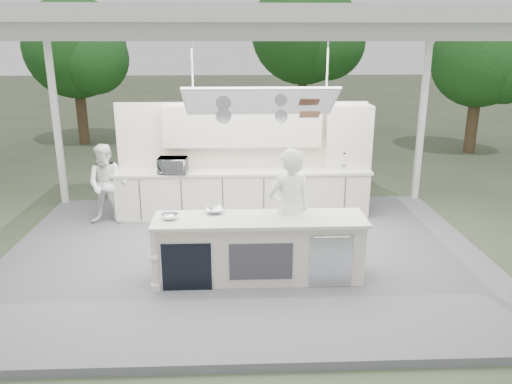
{
  "coord_description": "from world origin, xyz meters",
  "views": [
    {
      "loc": [
        -0.14,
        -7.71,
        3.56
      ],
      "look_at": [
        0.2,
        0.4,
        1.06
      ],
      "focal_mm": 35.0,
      "sensor_mm": 36.0,
      "label": 1
    }
  ],
  "objects_px": {
    "head_chef": "(289,212)",
    "sous_chef": "(107,184)",
    "back_counter": "(243,192)",
    "demo_island": "(258,248)"
  },
  "relations": [
    {
      "from": "demo_island",
      "to": "sous_chef",
      "type": "distance_m",
      "value": 3.72
    },
    {
      "from": "back_counter",
      "to": "head_chef",
      "type": "height_order",
      "value": "head_chef"
    },
    {
      "from": "back_counter",
      "to": "sous_chef",
      "type": "xyz_separation_m",
      "value": [
        -2.6,
        -0.35,
        0.3
      ]
    },
    {
      "from": "demo_island",
      "to": "back_counter",
      "type": "relative_size",
      "value": 0.61
    },
    {
      "from": "back_counter",
      "to": "head_chef",
      "type": "xyz_separation_m",
      "value": [
        0.64,
        -2.6,
        0.49
      ]
    },
    {
      "from": "demo_island",
      "to": "back_counter",
      "type": "bearing_deg",
      "value": 93.63
    },
    {
      "from": "demo_island",
      "to": "head_chef",
      "type": "xyz_separation_m",
      "value": [
        0.46,
        0.21,
        0.49
      ]
    },
    {
      "from": "head_chef",
      "to": "sous_chef",
      "type": "bearing_deg",
      "value": -54.13
    },
    {
      "from": "head_chef",
      "to": "demo_island",
      "type": "bearing_deg",
      "value": 5.08
    },
    {
      "from": "back_counter",
      "to": "demo_island",
      "type": "bearing_deg",
      "value": -86.37
    }
  ]
}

